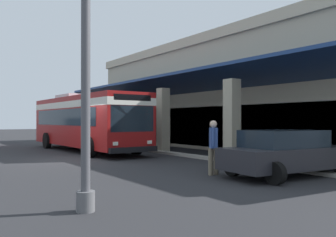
# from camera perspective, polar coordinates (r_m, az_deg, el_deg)

# --- Properties ---
(ground) EXTENTS (120.00, 120.00, 0.00)m
(ground) POSITION_cam_1_polar(r_m,az_deg,el_deg) (20.82, 6.33, -5.19)
(ground) COLOR #262628
(curb_strip) EXTENTS (32.04, 0.50, 0.12)m
(curb_strip) POSITION_cam_1_polar(r_m,az_deg,el_deg) (19.71, -1.64, -5.29)
(curb_strip) COLOR #9E998E
(curb_strip) RESTS_ON ground
(plaza_building) EXTENTS (27.00, 16.19, 7.08)m
(plaza_building) POSITION_cam_1_polar(r_m,az_deg,el_deg) (26.22, 16.30, 3.58)
(plaza_building) COLOR #B2A88E
(plaza_building) RESTS_ON ground
(transit_bus) EXTENTS (11.25, 2.95, 3.34)m
(transit_bus) POSITION_cam_1_polar(r_m,az_deg,el_deg) (21.30, -13.13, -0.08)
(transit_bus) COLOR maroon
(transit_bus) RESTS_ON ground
(parked_sedan_charcoal) EXTENTS (2.72, 4.56, 1.47)m
(parked_sedan_charcoal) POSITION_cam_1_polar(r_m,az_deg,el_deg) (11.91, 18.48, -5.22)
(parked_sedan_charcoal) COLOR #232328
(parked_sedan_charcoal) RESTS_ON ground
(pedestrian) EXTENTS (0.54, 0.52, 1.77)m
(pedestrian) POSITION_cam_1_polar(r_m,az_deg,el_deg) (11.72, 7.27, -4.06)
(pedestrian) COLOR #726651
(pedestrian) RESTS_ON ground
(potted_palm) EXTENTS (1.94, 1.88, 2.47)m
(potted_palm) POSITION_cam_1_polar(r_m,az_deg,el_deg) (25.21, -5.93, -2.80)
(potted_palm) COLOR #4C4742
(potted_palm) RESTS_ON ground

